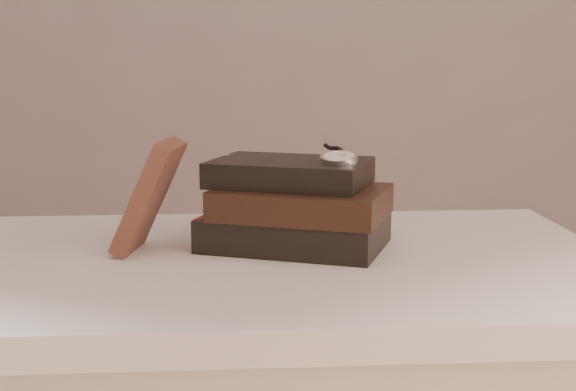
{
  "coord_description": "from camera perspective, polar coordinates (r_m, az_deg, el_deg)",
  "views": [
    {
      "loc": [
        -0.03,
        -0.73,
        1.03
      ],
      "look_at": [
        0.05,
        0.4,
        0.82
      ],
      "focal_mm": 50.48,
      "sensor_mm": 36.0,
      "label": 1
    }
  ],
  "objects": [
    {
      "name": "book_stack",
      "position": [
        1.16,
        0.56,
        -0.81
      ],
      "size": [
        0.29,
        0.25,
        0.13
      ],
      "color": "black",
      "rests_on": "table"
    },
    {
      "name": "pocket_watch",
      "position": [
        1.12,
        3.58,
        2.67
      ],
      "size": [
        0.07,
        0.16,
        0.02
      ],
      "color": "silver",
      "rests_on": "book_stack"
    },
    {
      "name": "journal",
      "position": [
        1.14,
        -9.76,
        -0.05
      ],
      "size": [
        0.11,
        0.12,
        0.16
      ],
      "primitive_type": "cube",
      "rotation": [
        0.0,
        0.43,
        -0.19
      ],
      "color": "#422219",
      "rests_on": "table"
    },
    {
      "name": "table",
      "position": [
        1.14,
        -2.44,
        -8.79
      ],
      "size": [
        1.0,
        0.6,
        0.75
      ],
      "color": "silver",
      "rests_on": "ground"
    },
    {
      "name": "eyeglasses",
      "position": [
        1.26,
        -2.23,
        0.69
      ],
      "size": [
        0.14,
        0.15,
        0.05
      ],
      "color": "silver",
      "rests_on": "book_stack"
    }
  ]
}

